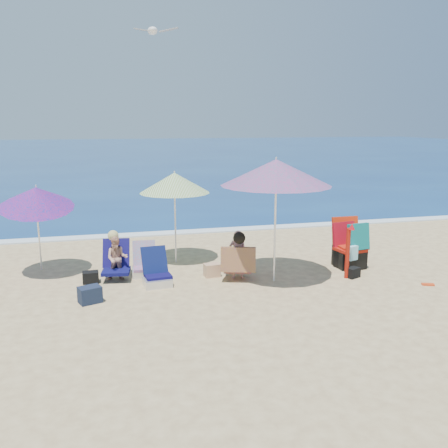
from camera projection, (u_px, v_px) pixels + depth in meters
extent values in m
plane|color=#D8BC84|center=(252.00, 290.00, 9.16)|extent=(120.00, 120.00, 0.00)
cube|color=navy|center=(127.00, 152.00, 51.85)|extent=(120.00, 80.00, 0.12)
cube|color=white|center=(200.00, 231.00, 13.99)|extent=(120.00, 0.50, 0.04)
cylinder|color=white|center=(275.00, 226.00, 9.46)|extent=(0.04, 0.04, 2.27)
cone|color=#F62080|center=(276.00, 172.00, 9.28)|extent=(2.31, 2.31, 0.51)
cylinder|color=silver|center=(276.00, 160.00, 9.28)|extent=(0.04, 0.04, 0.14)
cylinder|color=white|center=(175.00, 221.00, 10.80)|extent=(0.04, 0.04, 1.90)
cone|color=#569416|center=(175.00, 183.00, 10.63)|extent=(1.61, 1.61, 0.45)
cylinder|color=white|center=(175.00, 174.00, 10.59)|extent=(0.03, 0.03, 0.12)
cylinder|color=white|center=(39.00, 234.00, 9.99)|extent=(0.09, 0.45, 1.66)
cone|color=#B41969|center=(36.00, 197.00, 9.70)|extent=(1.67, 1.72, 0.77)
cylinder|color=white|center=(36.00, 188.00, 9.69)|extent=(0.04, 0.06, 0.12)
cylinder|color=#9D180B|center=(348.00, 253.00, 9.77)|extent=(0.09, 0.09, 1.05)
cone|color=red|center=(352.00, 226.00, 9.62)|extent=(0.13, 0.13, 0.13)
cube|color=#0E0B42|center=(158.00, 276.00, 9.44)|extent=(0.54, 0.49, 0.06)
cube|color=#0C1747|center=(154.00, 260.00, 9.58)|extent=(0.52, 0.34, 0.53)
cube|color=silver|center=(157.00, 282.00, 9.39)|extent=(0.56, 0.51, 0.16)
cube|color=#E45250|center=(145.00, 268.00, 9.97)|extent=(0.50, 0.45, 0.06)
cube|color=#D64B58|center=(144.00, 253.00, 10.16)|extent=(0.49, 0.31, 0.51)
cube|color=silver|center=(145.00, 272.00, 10.00)|extent=(0.52, 0.47, 0.15)
cube|color=#B81F0D|center=(351.00, 246.00, 10.58)|extent=(0.62, 0.55, 0.07)
cube|color=red|center=(345.00, 230.00, 10.75)|extent=(0.62, 0.17, 0.62)
cube|color=black|center=(349.00, 257.00, 10.59)|extent=(0.59, 0.53, 0.44)
cube|color=red|center=(350.00, 250.00, 10.45)|extent=(0.64, 0.59, 0.06)
cube|color=#B20C1C|center=(344.00, 235.00, 10.62)|extent=(0.58, 0.25, 0.56)
cube|color=black|center=(350.00, 259.00, 10.52)|extent=(0.62, 0.57, 0.40)
cube|color=#0A8783|center=(359.00, 237.00, 10.21)|extent=(0.53, 0.26, 0.57)
cube|color=#91DBE9|center=(353.00, 253.00, 10.06)|extent=(0.24, 0.17, 0.30)
imported|color=tan|center=(238.00, 254.00, 9.77)|extent=(0.42, 0.34, 1.00)
cube|color=#210D5F|center=(238.00, 269.00, 9.84)|extent=(0.68, 0.63, 0.07)
cube|color=#3A0D5E|center=(238.00, 259.00, 9.54)|extent=(0.73, 0.44, 0.51)
sphere|color=black|center=(239.00, 238.00, 9.51)|extent=(0.25, 0.25, 0.25)
imported|color=tan|center=(117.00, 258.00, 9.68)|extent=(0.48, 0.40, 0.90)
cube|color=#0C0D48|center=(116.00, 271.00, 9.67)|extent=(0.61, 0.55, 0.07)
cube|color=#110E4E|center=(116.00, 253.00, 9.93)|extent=(0.58, 0.39, 0.58)
sphere|color=tan|center=(113.00, 236.00, 9.71)|extent=(0.22, 0.22, 0.22)
cube|color=#182136|center=(90.00, 295.00, 8.50)|extent=(0.45, 0.39, 0.29)
cube|color=black|center=(91.00, 277.00, 9.56)|extent=(0.32, 0.24, 0.23)
cube|color=tan|center=(212.00, 270.00, 9.96)|extent=(0.33, 0.25, 0.27)
cube|color=black|center=(353.00, 273.00, 9.89)|extent=(0.32, 0.28, 0.21)
cube|color=red|center=(428.00, 284.00, 9.44)|extent=(0.25, 0.18, 0.03)
ellipsoid|color=white|center=(152.00, 31.00, 9.45)|extent=(0.31, 0.43, 0.15)
cube|color=gray|center=(143.00, 30.00, 9.49)|extent=(0.40, 0.23, 0.08)
cube|color=#96979E|center=(169.00, 30.00, 9.46)|extent=(0.40, 0.23, 0.08)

